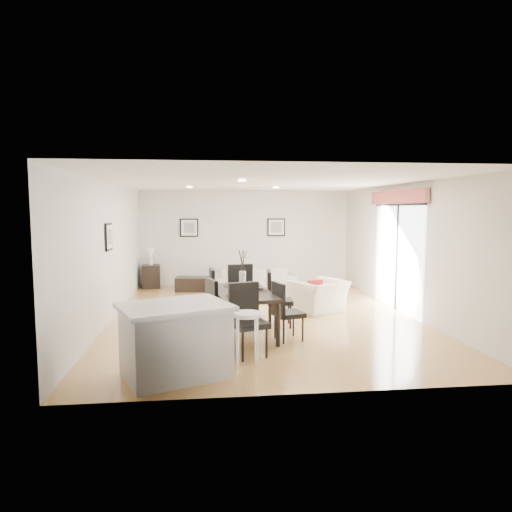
{
  "coord_description": "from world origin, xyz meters",
  "views": [
    {
      "loc": [
        -1.16,
        -9.09,
        2.17
      ],
      "look_at": [
        -0.09,
        0.4,
        1.19
      ],
      "focal_mm": 32.0,
      "sensor_mm": 36.0,
      "label": 1
    }
  ],
  "objects": [
    {
      "name": "ground",
      "position": [
        0.0,
        0.0,
        0.0
      ],
      "size": [
        8.0,
        8.0,
        0.0
      ],
      "primitive_type": "plane",
      "color": "tan",
      "rests_on": "ground"
    },
    {
      "name": "wall_back",
      "position": [
        0.0,
        4.0,
        1.35
      ],
      "size": [
        6.0,
        0.04,
        2.7
      ],
      "primitive_type": "cube",
      "color": "beige",
      "rests_on": "ground"
    },
    {
      "name": "wall_front",
      "position": [
        0.0,
        -4.0,
        1.35
      ],
      "size": [
        6.0,
        0.04,
        2.7
      ],
      "primitive_type": "cube",
      "color": "beige",
      "rests_on": "ground"
    },
    {
      "name": "wall_left",
      "position": [
        -3.0,
        0.0,
        1.35
      ],
      "size": [
        0.04,
        8.0,
        2.7
      ],
      "primitive_type": "cube",
      "color": "beige",
      "rests_on": "ground"
    },
    {
      "name": "wall_right",
      "position": [
        3.0,
        0.0,
        1.35
      ],
      "size": [
        0.04,
        8.0,
        2.7
      ],
      "primitive_type": "cube",
      "color": "beige",
      "rests_on": "ground"
    },
    {
      "name": "ceiling",
      "position": [
        0.0,
        0.0,
        2.7
      ],
      "size": [
        6.0,
        8.0,
        0.02
      ],
      "primitive_type": "cube",
      "color": "white",
      "rests_on": "wall_back"
    },
    {
      "name": "sofa",
      "position": [
        0.08,
        2.78,
        0.33
      ],
      "size": [
        2.28,
        0.96,
        0.66
      ],
      "primitive_type": "imported",
      "rotation": [
        0.0,
        0.0,
        3.18
      ],
      "color": "gray",
      "rests_on": "ground"
    },
    {
      "name": "armchair",
      "position": [
        1.21,
        0.19,
        0.34
      ],
      "size": [
        1.36,
        1.32,
        0.68
      ],
      "primitive_type": "imported",
      "rotation": [
        0.0,
        0.0,
        3.68
      ],
      "color": "beige",
      "rests_on": "ground"
    },
    {
      "name": "courtyard_plant_b",
      "position": [
        5.76,
        1.18,
        0.37
      ],
      "size": [
        0.48,
        0.48,
        0.73
      ],
      "primitive_type": "imported",
      "rotation": [
        0.0,
        0.0,
        0.2
      ],
      "color": "#406129",
      "rests_on": "ground"
    },
    {
      "name": "dining_table",
      "position": [
        -0.52,
        -1.32,
        0.69
      ],
      "size": [
        1.13,
        1.93,
        0.76
      ],
      "rotation": [
        0.0,
        0.0,
        0.12
      ],
      "color": "black",
      "rests_on": "ground"
    },
    {
      "name": "dining_chair_wnear",
      "position": [
        -1.17,
        -1.75,
        0.58
      ],
      "size": [
        0.59,
        0.59,
        1.04
      ],
      "rotation": [
        0.0,
        0.0,
        -1.24
      ],
      "color": "black",
      "rests_on": "ground"
    },
    {
      "name": "dining_chair_wfar",
      "position": [
        -1.16,
        -0.86,
        0.61
      ],
      "size": [
        0.53,
        0.53,
        1.09
      ],
      "rotation": [
        0.0,
        0.0,
        -1.49
      ],
      "color": "black",
      "rests_on": "ground"
    },
    {
      "name": "dining_chair_enear",
      "position": [
        0.13,
        -1.8,
        0.55
      ],
      "size": [
        0.54,
        0.54,
        0.98
      ],
      "rotation": [
        0.0,
        0.0,
        1.83
      ],
      "color": "black",
      "rests_on": "ground"
    },
    {
      "name": "dining_chair_efar",
      "position": [
        0.12,
        -0.86,
        0.58
      ],
      "size": [
        0.51,
        0.51,
        1.04
      ],
      "rotation": [
        0.0,
        0.0,
        1.49
      ],
      "color": "black",
      "rests_on": "ground"
    },
    {
      "name": "dining_chair_head",
      "position": [
        -0.55,
        -2.46,
        0.6
      ],
      "size": [
        0.61,
        0.61,
        1.08
      ],
      "rotation": [
        0.0,
        0.0,
        0.33
      ],
      "color": "black",
      "rests_on": "ground"
    },
    {
      "name": "dining_chair_foot",
      "position": [
        -0.5,
        -0.2,
        0.62
      ],
      "size": [
        0.58,
        0.58,
        1.11
      ],
      "rotation": [
        0.0,
        0.0,
        3.33
      ],
      "color": "black",
      "rests_on": "ground"
    },
    {
      "name": "vase",
      "position": [
        -0.52,
        -1.32,
        1.08
      ],
      "size": [
        0.77,
        1.26,
        0.71
      ],
      "color": "white",
      "rests_on": "dining_table"
    },
    {
      "name": "coffee_table",
      "position": [
        -1.49,
        3.07,
        0.18
      ],
      "size": [
        0.95,
        0.61,
        0.37
      ],
      "primitive_type": "cube",
      "rotation": [
        0.0,
        0.0,
        -0.07
      ],
      "color": "black",
      "rests_on": "ground"
    },
    {
      "name": "side_table",
      "position": [
        -2.66,
        3.66,
        0.32
      ],
      "size": [
        0.54,
        0.54,
        0.64
      ],
      "primitive_type": "cube",
      "rotation": [
        0.0,
        0.0,
        0.14
      ],
      "color": "black",
      "rests_on": "ground"
    },
    {
      "name": "table_lamp",
      "position": [
        -2.66,
        3.66,
        0.93
      ],
      "size": [
        0.24,
        0.24,
        0.45
      ],
      "color": "white",
      "rests_on": "side_table"
    },
    {
      "name": "cushion",
      "position": [
        1.12,
        0.09,
        0.54
      ],
      "size": [
        0.33,
        0.19,
        0.32
      ],
      "primitive_type": "cube",
      "rotation": [
        0.0,
        0.0,
        3.45
      ],
      "color": "#A21417",
      "rests_on": "armchair"
    },
    {
      "name": "kitchen_island",
      "position": [
        -1.56,
        -3.23,
        0.48
      ],
      "size": [
        1.64,
        1.47,
        0.95
      ],
      "rotation": [
        0.0,
        0.0,
        0.38
      ],
      "color": "silver",
      "rests_on": "ground"
    },
    {
      "name": "bar_stool",
      "position": [
        -0.62,
        -3.23,
        0.7
      ],
      "size": [
        0.37,
        0.37,
        0.82
      ],
      "color": "white",
      "rests_on": "ground"
    },
    {
      "name": "framed_print_back_left",
      "position": [
        -1.6,
        3.97,
        1.65
      ],
      "size": [
        0.52,
        0.04,
        0.52
      ],
      "color": "black",
      "rests_on": "wall_back"
    },
    {
      "name": "framed_print_back_right",
      "position": [
        0.9,
        3.97,
        1.65
      ],
      "size": [
        0.52,
        0.04,
        0.52
      ],
      "color": "black",
      "rests_on": "wall_back"
    },
    {
      "name": "framed_print_left_wall",
      "position": [
        -2.97,
        -0.2,
        1.65
      ],
      "size": [
        0.04,
        0.52,
        0.52
      ],
      "rotation": [
        0.0,
        0.0,
        1.57
      ],
      "color": "black",
      "rests_on": "wall_left"
    },
    {
      "name": "sliding_door",
      "position": [
        2.96,
        0.3,
        1.66
      ],
      "size": [
        0.12,
        2.7,
        2.57
      ],
      "color": "white",
      "rests_on": "wall_right"
    }
  ]
}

